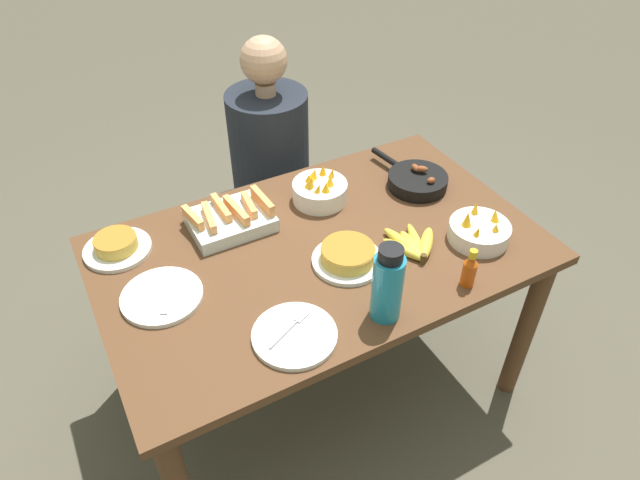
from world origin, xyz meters
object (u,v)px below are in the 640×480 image
(skillet, at_px, (417,180))
(fruit_bowl_citrus, at_px, (479,231))
(person_figure, at_px, (272,192))
(hot_sauce_bottle, at_px, (470,270))
(fruit_bowl_mango, at_px, (320,190))
(water_bottle, at_px, (388,285))
(frittata_plate_center, at_px, (348,256))
(empty_plate_near_front, at_px, (162,296))
(empty_plate_far_left, at_px, (294,335))
(banana_bunch, at_px, (413,245))
(melon_tray, at_px, (230,218))
(frittata_plate_side, at_px, (117,246))

(skillet, xyz_separation_m, fruit_bowl_citrus, (-0.00, -0.36, 0.01))
(fruit_bowl_citrus, bearing_deg, person_figure, 111.51)
(hot_sauce_bottle, bearing_deg, fruit_bowl_mango, 107.41)
(skillet, bearing_deg, water_bottle, 128.42)
(person_figure, bearing_deg, skillet, -56.99)
(frittata_plate_center, height_order, fruit_bowl_citrus, fruit_bowl_citrus)
(skillet, distance_m, hot_sauce_bottle, 0.54)
(empty_plate_near_front, distance_m, fruit_bowl_mango, 0.70)
(frittata_plate_center, xyz_separation_m, empty_plate_near_front, (-0.58, 0.13, -0.02))
(empty_plate_far_left, bearing_deg, frittata_plate_center, 34.11)
(banana_bunch, bearing_deg, empty_plate_near_front, 167.39)
(banana_bunch, xyz_separation_m, empty_plate_far_left, (-0.52, -0.15, -0.01))
(water_bottle, relative_size, hot_sauce_bottle, 1.85)
(banana_bunch, distance_m, melon_tray, 0.64)
(empty_plate_far_left, relative_size, person_figure, 0.20)
(empty_plate_far_left, xyz_separation_m, fruit_bowl_mango, (0.38, 0.54, 0.03))
(melon_tray, height_order, skillet, melon_tray)
(banana_bunch, height_order, frittata_plate_side, frittata_plate_side)
(frittata_plate_center, bearing_deg, frittata_plate_side, 147.28)
(banana_bunch, bearing_deg, frittata_plate_side, 152.01)
(empty_plate_near_front, distance_m, person_figure, 0.98)
(banana_bunch, relative_size, frittata_plate_side, 0.95)
(fruit_bowl_citrus, distance_m, person_figure, 1.03)
(empty_plate_near_front, xyz_separation_m, hot_sauce_bottle, (0.85, -0.40, 0.05))
(melon_tray, relative_size, fruit_bowl_mango, 1.39)
(empty_plate_near_front, bearing_deg, hot_sauce_bottle, -24.83)
(banana_bunch, relative_size, skillet, 0.57)
(person_figure, bearing_deg, empty_plate_far_left, -110.85)
(water_bottle, bearing_deg, banana_bunch, 38.94)
(frittata_plate_side, relative_size, fruit_bowl_citrus, 1.08)
(skillet, bearing_deg, frittata_plate_center, 110.72)
(frittata_plate_center, relative_size, fruit_bowl_mango, 1.16)
(frittata_plate_side, relative_size, person_figure, 0.18)
(empty_plate_near_front, relative_size, fruit_bowl_citrus, 1.21)
(frittata_plate_center, distance_m, person_figure, 0.86)
(banana_bunch, bearing_deg, water_bottle, -141.06)
(banana_bunch, xyz_separation_m, frittata_plate_side, (-0.87, 0.46, 0.00))
(frittata_plate_side, xyz_separation_m, fruit_bowl_mango, (0.73, -0.07, 0.02))
(person_figure, bearing_deg, banana_bunch, -80.92)
(frittata_plate_center, height_order, empty_plate_far_left, frittata_plate_center)
(fruit_bowl_citrus, bearing_deg, melon_tray, 146.64)
(banana_bunch, height_order, water_bottle, water_bottle)
(frittata_plate_center, distance_m, empty_plate_near_front, 0.59)
(empty_plate_far_left, bearing_deg, melon_tray, 86.86)
(fruit_bowl_citrus, bearing_deg, frittata_plate_side, 154.38)
(empty_plate_near_front, height_order, hot_sauce_bottle, hot_sauce_bottle)
(banana_bunch, distance_m, empty_plate_far_left, 0.54)
(melon_tray, relative_size, fruit_bowl_citrus, 1.37)
(banana_bunch, xyz_separation_m, hot_sauce_bottle, (0.05, -0.22, 0.04))
(melon_tray, bearing_deg, empty_plate_far_left, -93.14)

